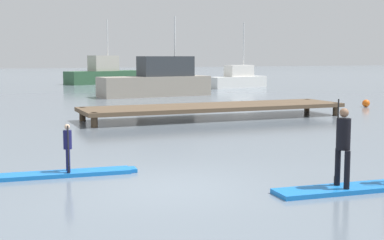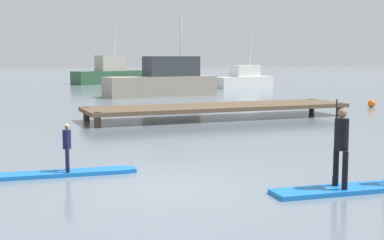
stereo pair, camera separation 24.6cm
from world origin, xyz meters
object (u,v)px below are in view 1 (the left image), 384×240
paddler_child_solo (68,145)px  mooring_buoy_mid (366,103)px  paddleboard_near (68,173)px  fishing_boat_white_large (158,81)px  trawler_grey_distant (104,74)px  paddleboard_far (355,188)px  motor_boat_small_navy (238,79)px  paddler_adult (343,142)px

paddler_child_solo → mooring_buoy_mid: 22.23m
paddler_child_solo → mooring_buoy_mid: paddler_child_solo is taller
paddleboard_near → mooring_buoy_mid: mooring_buoy_mid is taller
fishing_boat_white_large → mooring_buoy_mid: bearing=-56.7°
paddler_child_solo → trawler_grey_distant: size_ratio=0.14×
paddler_child_solo → trawler_grey_distant: 44.64m
trawler_grey_distant → mooring_buoy_mid: size_ratio=20.07×
paddleboard_near → paddler_child_solo: 0.71m
paddleboard_far → motor_boat_small_navy: motor_boat_small_navy is taller
paddler_child_solo → fishing_boat_white_large: bearing=66.5°
paddler_adult → fishing_boat_white_large: bearing=79.2°
paddler_child_solo → paddleboard_far: 6.80m
paddler_adult → motor_boat_small_navy: bearing=66.3°
paddleboard_far → paddleboard_near: bearing=145.0°
paddler_child_solo → trawler_grey_distant: (11.06, 43.25, 0.27)m
paddler_child_solo → motor_boat_small_navy: bearing=56.7°
paddler_child_solo → fishing_boat_white_large: fishing_boat_white_large is taller
paddler_child_solo → paddleboard_far: bearing=-35.0°
fishing_boat_white_large → motor_boat_small_navy: size_ratio=1.30×
paddleboard_near → trawler_grey_distant: 44.64m
paddleboard_far → trawler_grey_distant: (5.52, 47.13, 0.98)m
motor_boat_small_navy → trawler_grey_distant: (-9.75, 11.57, 0.24)m
paddler_child_solo → mooring_buoy_mid: bearing=31.9°
trawler_grey_distant → mooring_buoy_mid: 32.46m
paddleboard_near → paddleboard_far: (5.55, -3.89, 0.00)m
paddleboard_near → paddleboard_far: size_ratio=0.89×
paddleboard_far → mooring_buoy_mid: 20.53m
paddleboard_near → paddler_child_solo: size_ratio=2.89×
motor_boat_small_navy → mooring_buoy_mid: (-1.96, -19.93, -0.57)m
paddleboard_near → trawler_grey_distant: trawler_grey_distant is taller
motor_boat_small_navy → paddler_child_solo: bearing=-123.3°
fishing_boat_white_large → paddler_adult: bearing=-100.8°
paddleboard_near → fishing_boat_white_large: 26.56m
paddleboard_near → fishing_boat_white_large: bearing=66.5°
fishing_boat_white_large → motor_boat_small_navy: (10.24, 7.32, -0.33)m
trawler_grey_distant → mooring_buoy_mid: (7.80, -31.50, -0.81)m
paddleboard_far → mooring_buoy_mid: (13.32, 15.63, 0.16)m
motor_boat_small_navy → trawler_grey_distant: bearing=130.1°
paddler_child_solo → paddler_adult: size_ratio=0.62×
paddler_child_solo → fishing_boat_white_large: 26.55m
paddleboard_far → paddler_adult: bearing=174.6°
paddleboard_near → mooring_buoy_mid: (18.86, 11.74, 0.16)m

